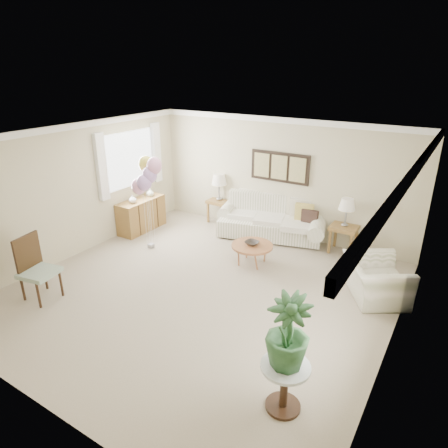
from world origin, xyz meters
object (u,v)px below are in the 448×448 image
at_px(sofa, 272,221).
at_px(armchair, 376,280).
at_px(coffee_table, 252,246).
at_px(balloon_cluster, 147,175).
at_px(accent_chair, 36,267).

bearing_deg(sofa, armchair, -29.04).
relative_size(coffee_table, balloon_cluster, 0.41).
relative_size(sofa, armchair, 2.64).
height_order(armchair, accent_chair, accent_chair).
bearing_deg(armchair, coffee_table, 58.37).
distance_m(sofa, coffee_table, 1.46).
relative_size(armchair, accent_chair, 0.95).
distance_m(coffee_table, armchair, 2.30).
xyz_separation_m(armchair, accent_chair, (-4.73, -2.93, 0.23)).
bearing_deg(sofa, accent_chair, -116.45).
height_order(sofa, coffee_table, sofa).
height_order(armchair, balloon_cluster, balloon_cluster).
distance_m(sofa, balloon_cluster, 2.94).
bearing_deg(balloon_cluster, coffee_table, 12.78).
xyz_separation_m(sofa, accent_chair, (-2.16, -4.35, 0.20)).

